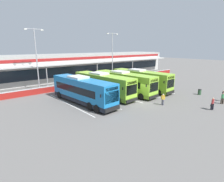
{
  "coord_description": "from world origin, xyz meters",
  "views": [
    {
      "loc": [
        -19.51,
        -16.58,
        7.9
      ],
      "look_at": [
        -2.91,
        3.0,
        1.6
      ],
      "focal_mm": 29.11,
      "sensor_mm": 36.0,
      "label": 1
    }
  ],
  "objects_px": {
    "coach_bus_right_centre": "(141,80)",
    "lamp_post_centre": "(112,54)",
    "lamp_post_west": "(36,56)",
    "litter_bin": "(200,92)",
    "pedestrian_child": "(163,99)",
    "pedestrian_near_bin": "(223,98)",
    "pedestrian_in_dark_coat": "(223,95)",
    "coach_bus_left_centre": "(103,85)",
    "pedestrian_with_handbag": "(213,103)",
    "coach_bus_leftmost": "(83,91)",
    "coach_bus_centre": "(124,83)"
  },
  "relations": [
    {
      "from": "coach_bus_left_centre",
      "to": "lamp_post_west",
      "type": "xyz_separation_m",
      "value": [
        -6.54,
        10.97,
        4.5
      ]
    },
    {
      "from": "coach_bus_centre",
      "to": "coach_bus_right_centre",
      "type": "height_order",
      "value": "same"
    },
    {
      "from": "lamp_post_west",
      "to": "litter_bin",
      "type": "xyz_separation_m",
      "value": [
        19.39,
        -20.88,
        -5.82
      ]
    },
    {
      "from": "coach_bus_left_centre",
      "to": "litter_bin",
      "type": "relative_size",
      "value": 13.22
    },
    {
      "from": "pedestrian_with_handbag",
      "to": "lamp_post_west",
      "type": "relative_size",
      "value": 0.15
    },
    {
      "from": "coach_bus_left_centre",
      "to": "pedestrian_in_dark_coat",
      "type": "relative_size",
      "value": 7.59
    },
    {
      "from": "pedestrian_child",
      "to": "lamp_post_centre",
      "type": "distance_m",
      "value": 21.67
    },
    {
      "from": "coach_bus_right_centre",
      "to": "litter_bin",
      "type": "xyz_separation_m",
      "value": [
        4.82,
        -8.87,
        -1.32
      ]
    },
    {
      "from": "coach_bus_leftmost",
      "to": "litter_bin",
      "type": "relative_size",
      "value": 13.22
    },
    {
      "from": "coach_bus_right_centre",
      "to": "lamp_post_west",
      "type": "height_order",
      "value": "lamp_post_west"
    },
    {
      "from": "lamp_post_west",
      "to": "lamp_post_centre",
      "type": "height_order",
      "value": "same"
    },
    {
      "from": "lamp_post_west",
      "to": "pedestrian_with_handbag",
      "type": "bearing_deg",
      "value": -62.89
    },
    {
      "from": "pedestrian_child",
      "to": "litter_bin",
      "type": "relative_size",
      "value": 1.74
    },
    {
      "from": "coach_bus_right_centre",
      "to": "pedestrian_near_bin",
      "type": "distance_m",
      "value": 13.49
    },
    {
      "from": "coach_bus_left_centre",
      "to": "pedestrian_in_dark_coat",
      "type": "distance_m",
      "value": 18.14
    },
    {
      "from": "coach_bus_left_centre",
      "to": "coach_bus_leftmost",
      "type": "bearing_deg",
      "value": -166.36
    },
    {
      "from": "pedestrian_child",
      "to": "pedestrian_near_bin",
      "type": "height_order",
      "value": "same"
    },
    {
      "from": "pedestrian_with_handbag",
      "to": "pedestrian_near_bin",
      "type": "distance_m",
      "value": 3.74
    },
    {
      "from": "litter_bin",
      "to": "pedestrian_child",
      "type": "bearing_deg",
      "value": 175.82
    },
    {
      "from": "litter_bin",
      "to": "coach_bus_right_centre",
      "type": "bearing_deg",
      "value": 118.52
    },
    {
      "from": "coach_bus_leftmost",
      "to": "pedestrian_in_dark_coat",
      "type": "relative_size",
      "value": 7.59
    },
    {
      "from": "pedestrian_child",
      "to": "lamp_post_west",
      "type": "xyz_separation_m",
      "value": [
        -9.85,
        20.18,
        5.42
      ]
    },
    {
      "from": "pedestrian_with_handbag",
      "to": "pedestrian_near_bin",
      "type": "height_order",
      "value": "same"
    },
    {
      "from": "coach_bus_right_centre",
      "to": "pedestrian_near_bin",
      "type": "height_order",
      "value": "coach_bus_right_centre"
    },
    {
      "from": "pedestrian_child",
      "to": "coach_bus_left_centre",
      "type": "bearing_deg",
      "value": 109.75
    },
    {
      "from": "pedestrian_with_handbag",
      "to": "lamp_post_west",
      "type": "height_order",
      "value": "lamp_post_west"
    },
    {
      "from": "coach_bus_leftmost",
      "to": "coach_bus_centre",
      "type": "xyz_separation_m",
      "value": [
        8.37,
        0.21,
        0.0
      ]
    },
    {
      "from": "lamp_post_west",
      "to": "pedestrian_near_bin",
      "type": "bearing_deg",
      "value": -56.49
    },
    {
      "from": "coach_bus_leftmost",
      "to": "pedestrian_with_handbag",
      "type": "xyz_separation_m",
      "value": [
        10.99,
        -13.33,
        -0.93
      ]
    },
    {
      "from": "pedestrian_with_handbag",
      "to": "pedestrian_in_dark_coat",
      "type": "height_order",
      "value": "same"
    },
    {
      "from": "coach_bus_right_centre",
      "to": "lamp_post_west",
      "type": "relative_size",
      "value": 1.12
    },
    {
      "from": "pedestrian_child",
      "to": "litter_bin",
      "type": "bearing_deg",
      "value": -4.18
    },
    {
      "from": "coach_bus_leftmost",
      "to": "pedestrian_child",
      "type": "xyz_separation_m",
      "value": [
        7.84,
        -8.11,
        -0.91
      ]
    },
    {
      "from": "pedestrian_in_dark_coat",
      "to": "pedestrian_with_handbag",
      "type": "bearing_deg",
      "value": -173.21
    },
    {
      "from": "pedestrian_in_dark_coat",
      "to": "coach_bus_right_centre",
      "type": "bearing_deg",
      "value": 106.19
    },
    {
      "from": "pedestrian_with_handbag",
      "to": "lamp_post_centre",
      "type": "distance_m",
      "value": 25.77
    },
    {
      "from": "coach_bus_left_centre",
      "to": "coach_bus_centre",
      "type": "relative_size",
      "value": 1.0
    },
    {
      "from": "coach_bus_right_centre",
      "to": "lamp_post_centre",
      "type": "bearing_deg",
      "value": 76.25
    },
    {
      "from": "coach_bus_leftmost",
      "to": "coach_bus_left_centre",
      "type": "height_order",
      "value": "same"
    },
    {
      "from": "coach_bus_right_centre",
      "to": "lamp_post_centre",
      "type": "distance_m",
      "value": 12.58
    },
    {
      "from": "coach_bus_right_centre",
      "to": "pedestrian_in_dark_coat",
      "type": "distance_m",
      "value": 13.33
    },
    {
      "from": "coach_bus_left_centre",
      "to": "pedestrian_near_bin",
      "type": "height_order",
      "value": "coach_bus_left_centre"
    },
    {
      "from": "coach_bus_right_centre",
      "to": "pedestrian_child",
      "type": "height_order",
      "value": "coach_bus_right_centre"
    },
    {
      "from": "coach_bus_right_centre",
      "to": "pedestrian_with_handbag",
      "type": "bearing_deg",
      "value": -96.67
    },
    {
      "from": "pedestrian_with_handbag",
      "to": "coach_bus_centre",
      "type": "bearing_deg",
      "value": 100.98
    },
    {
      "from": "coach_bus_right_centre",
      "to": "pedestrian_child",
      "type": "relative_size",
      "value": 7.59
    },
    {
      "from": "litter_bin",
      "to": "coach_bus_centre",
      "type": "bearing_deg",
      "value": 135.0
    },
    {
      "from": "coach_bus_left_centre",
      "to": "coach_bus_centre",
      "type": "bearing_deg",
      "value": -13.09
    },
    {
      "from": "coach_bus_centre",
      "to": "pedestrian_near_bin",
      "type": "relative_size",
      "value": 7.59
    },
    {
      "from": "pedestrian_child",
      "to": "lamp_post_west",
      "type": "relative_size",
      "value": 0.15
    }
  ]
}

